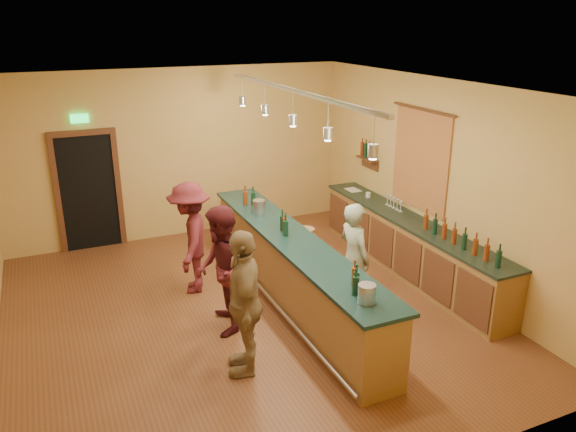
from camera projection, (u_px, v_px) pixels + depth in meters
name	position (u px, v px, depth m)	size (l,w,h in m)	color
floor	(244.00, 313.00, 8.14)	(7.00, 7.00, 0.00)	brown
ceiling	(238.00, 89.00, 7.06)	(6.50, 7.00, 0.02)	silver
wall_back	(179.00, 154.00, 10.61)	(6.50, 0.02, 3.20)	#B69C44
wall_front	(384.00, 335.00, 4.59)	(6.50, 0.02, 3.20)	#B69C44
wall_right	(436.00, 182.00, 8.85)	(0.02, 7.00, 3.20)	#B69C44
doorway	(88.00, 189.00, 10.10)	(1.15, 0.09, 2.48)	black
tapestry	(420.00, 161.00, 9.10)	(0.03, 1.40, 1.60)	maroon
bottle_shelf	(368.00, 153.00, 10.43)	(0.17, 0.55, 0.54)	#522818
back_counter	(409.00, 246.00, 9.27)	(0.60, 4.55, 1.27)	brown
tasting_bar	(292.00, 266.00, 8.23)	(0.74, 5.10, 1.38)	brown
pendant_track	(293.00, 102.00, 7.43)	(0.11, 4.60, 0.50)	silver
bartender	(354.00, 258.00, 7.99)	(0.59, 0.39, 1.63)	gray
customer_a	(221.00, 271.00, 7.42)	(0.86, 0.67, 1.77)	#59191E
customer_b	(244.00, 302.00, 6.55)	(1.06, 0.44, 1.81)	#997A51
customer_c	(191.00, 238.00, 8.55)	(1.13, 0.65, 1.74)	#59191E
bar_stool	(306.00, 236.00, 9.67)	(0.30, 0.30, 0.62)	tan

